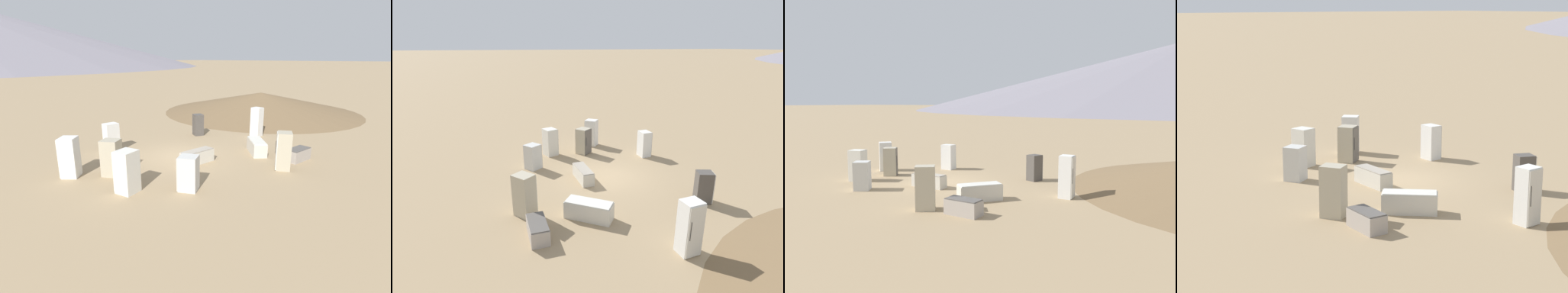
% 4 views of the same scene
% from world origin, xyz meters
% --- Properties ---
extents(ground_plane, '(1000.00, 1000.00, 0.00)m').
position_xyz_m(ground_plane, '(0.00, 0.00, 0.00)').
color(ground_plane, '#9E8460').
extents(mountain_ridge_1, '(216.83, 216.83, 26.05)m').
position_xyz_m(mountain_ridge_1, '(46.83, -307.01, 13.03)').
color(mountain_ridge_1, gray).
rests_on(mountain_ridge_1, ground_plane).
extents(discarded_fridge_0, '(1.85, 0.68, 0.68)m').
position_xyz_m(discarded_fridge_0, '(0.05, 1.35, 0.34)').
color(discarded_fridge_0, beige).
rests_on(discarded_fridge_0, ground_plane).
extents(discarded_fridge_1, '(0.77, 0.67, 1.60)m').
position_xyz_m(discarded_fridge_1, '(2.04, -3.55, 0.80)').
color(discarded_fridge_1, white).
rests_on(discarded_fridge_1, ground_plane).
extents(discarded_fridge_2, '(1.06, 1.06, 1.65)m').
position_xyz_m(discarded_fridge_2, '(3.92, -0.17, 0.82)').
color(discarded_fridge_2, '#B2A88E').
rests_on(discarded_fridge_2, ground_plane).
extents(discarded_fridge_3, '(1.04, 1.04, 1.80)m').
position_xyz_m(discarded_fridge_3, '(5.35, -1.31, 0.90)').
color(discarded_fridge_3, white).
rests_on(discarded_fridge_3, ground_plane).
extents(discarded_fridge_4, '(0.64, 0.66, 1.94)m').
position_xyz_m(discarded_fridge_4, '(-6.74, 0.20, 0.97)').
color(discarded_fridge_4, white).
rests_on(discarded_fridge_4, ground_plane).
extents(discarded_fridge_5, '(1.83, 1.91, 0.75)m').
position_xyz_m(discarded_fridge_5, '(-3.50, 2.47, 0.37)').
color(discarded_fridge_5, beige).
rests_on(discarded_fridge_5, ground_plane).
extents(discarded_fridge_6, '(0.83, 0.89, 1.43)m').
position_xyz_m(discarded_fridge_6, '(-4.11, -2.78, 0.71)').
color(discarded_fridge_6, '#4C4742').
rests_on(discarded_fridge_6, ground_plane).
extents(discarded_fridge_7, '(1.00, 1.02, 1.42)m').
position_xyz_m(discarded_fridge_7, '(2.58, 3.41, 0.71)').
color(discarded_fridge_7, silver).
rests_on(discarded_fridge_7, ground_plane).
extents(discarded_fridge_8, '(1.01, 0.98, 1.80)m').
position_xyz_m(discarded_fridge_8, '(-2.28, 4.79, 0.90)').
color(discarded_fridge_8, '#B2A88E').
rests_on(discarded_fridge_8, ground_plane).
extents(discarded_fridge_9, '(1.46, 0.76, 0.64)m').
position_xyz_m(discarded_fridge_9, '(-3.99, 4.68, 0.32)').
color(discarded_fridge_9, '#A89E93').
rests_on(discarded_fridge_9, ground_plane).
extents(discarded_fridge_10, '(0.94, 0.93, 1.71)m').
position_xyz_m(discarded_fridge_10, '(4.43, 1.89, 0.86)').
color(discarded_fridge_10, silver).
rests_on(discarded_fridge_10, ground_plane).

